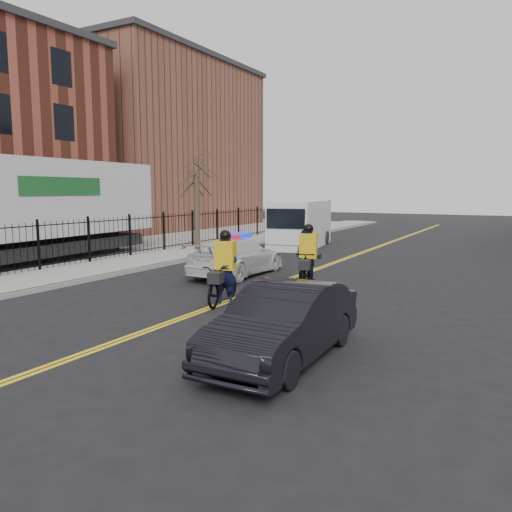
{
  "coord_description": "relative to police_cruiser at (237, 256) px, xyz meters",
  "views": [
    {
      "loc": [
        7.53,
        -11.13,
        3.19
      ],
      "look_at": [
        0.61,
        1.42,
        1.3
      ],
      "focal_mm": 35.0,
      "sensor_mm": 36.0,
      "label": 1
    }
  ],
  "objects": [
    {
      "name": "ground",
      "position": [
        2.11,
        -4.86,
        -0.72
      ],
      "size": [
        120.0,
        120.0,
        0.0
      ],
      "primitive_type": "plane",
      "color": "black",
      "rests_on": "ground"
    },
    {
      "name": "center_line_left",
      "position": [
        2.03,
        3.14,
        -0.71
      ],
      "size": [
        0.1,
        60.0,
        0.01
      ],
      "primitive_type": "cube",
      "color": "yellow",
      "rests_on": "ground"
    },
    {
      "name": "center_line_right",
      "position": [
        2.19,
        3.14,
        -0.71
      ],
      "size": [
        0.1,
        60.0,
        0.01
      ],
      "primitive_type": "cube",
      "color": "yellow",
      "rests_on": "ground"
    },
    {
      "name": "sidewalk",
      "position": [
        -5.39,
        3.14,
        -0.64
      ],
      "size": [
        3.0,
        60.0,
        0.15
      ],
      "primitive_type": "cube",
      "color": "gray",
      "rests_on": "ground"
    },
    {
      "name": "curb",
      "position": [
        -3.89,
        3.14,
        -0.64
      ],
      "size": [
        0.2,
        60.0,
        0.15
      ],
      "primitive_type": "cube",
      "color": "gray",
      "rests_on": "ground"
    },
    {
      "name": "iron_fence",
      "position": [
        -6.89,
        3.14,
        0.28
      ],
      "size": [
        0.12,
        28.0,
        2.0
      ],
      "primitive_type": null,
      "color": "black",
      "rests_on": "ground"
    },
    {
      "name": "lot_pad",
      "position": [
        -15.89,
        3.14,
        -0.71
      ],
      "size": [
        18.0,
        60.0,
        0.02
      ],
      "primitive_type": "cube",
      "color": "gray",
      "rests_on": "ground"
    },
    {
      "name": "warehouse_far",
      "position": [
        -20.89,
        19.14,
        6.28
      ],
      "size": [
        14.0,
        18.0,
        14.0
      ],
      "primitive_type": "cube",
      "color": "brown",
      "rests_on": "ground"
    },
    {
      "name": "street_tree",
      "position": [
        -5.49,
        5.14,
        2.82
      ],
      "size": [
        3.2,
        3.2,
        4.8
      ],
      "color": "#372C20",
      "rests_on": "sidewalk"
    },
    {
      "name": "police_cruiser",
      "position": [
        0.0,
        0.0,
        0.0
      ],
      "size": [
        2.11,
        4.93,
        1.58
      ],
      "rotation": [
        0.0,
        0.0,
        3.17
      ],
      "color": "silver",
      "rests_on": "ground"
    },
    {
      "name": "dark_sedan",
      "position": [
        5.7,
        -7.76,
        0.0
      ],
      "size": [
        1.59,
        4.39,
        1.44
      ],
      "primitive_type": "imported",
      "rotation": [
        0.0,
        0.0,
        0.02
      ],
      "color": "black",
      "rests_on": "ground"
    },
    {
      "name": "cargo_van",
      "position": [
        -1.85,
        10.02,
        0.56
      ],
      "size": [
        3.22,
        6.5,
        2.61
      ],
      "rotation": [
        0.0,
        0.0,
        0.16
      ],
      "color": "silver",
      "rests_on": "ground"
    },
    {
      "name": "semi_trailer",
      "position": [
        -9.42,
        -2.39,
        1.87
      ],
      "size": [
        3.87,
        14.76,
        4.55
      ],
      "rotation": [
        0.0,
        0.0,
        0.07
      ],
      "color": "silver",
      "rests_on": "ground"
    },
    {
      "name": "cyclist_near",
      "position": [
        2.21,
        -4.29,
        0.02
      ],
      "size": [
        1.17,
        2.25,
        2.1
      ],
      "rotation": [
        0.0,
        0.0,
        0.21
      ],
      "color": "black",
      "rests_on": "ground"
    },
    {
      "name": "cyclist_far",
      "position": [
        3.33,
        -1.02,
        0.12
      ],
      "size": [
        1.1,
        2.17,
        2.12
      ],
      "rotation": [
        0.0,
        0.0,
        0.26
      ],
      "color": "black",
      "rests_on": "ground"
    }
  ]
}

